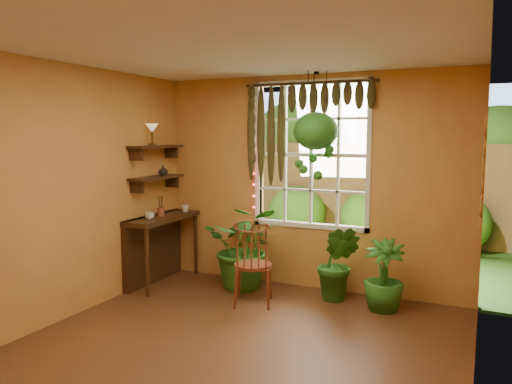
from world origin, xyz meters
TOP-DOWN VIEW (x-y plane):
  - floor at (0.00, 0.00)m, footprint 4.50×4.50m
  - ceiling at (0.00, 0.00)m, footprint 4.50×4.50m
  - wall_back at (0.00, 2.25)m, footprint 4.00×0.00m
  - wall_left at (-2.00, 0.00)m, footprint 0.00×4.50m
  - wall_right at (2.00, 0.00)m, footprint 0.00×4.50m
  - window at (0.00, 2.28)m, footprint 1.52×0.10m
  - valance_vine at (-0.08, 2.16)m, footprint 1.70×0.12m
  - string_lights at (-0.76, 2.19)m, footprint 0.03×0.03m
  - wall_plates at (1.98, 1.79)m, footprint 0.04×0.32m
  - counter_ledge at (-1.91, 1.60)m, footprint 0.40×1.20m
  - shelf_lower at (-1.88, 1.60)m, footprint 0.25×0.90m
  - shelf_upper at (-1.88, 1.60)m, footprint 0.25×0.90m
  - backyard at (0.24, 6.87)m, footprint 14.00×10.00m
  - windsor_chair at (-0.37, 1.33)m, footprint 0.56×0.58m
  - potted_plant_left at (-0.73, 1.87)m, footprint 1.19×1.12m
  - potted_plant_mid at (0.48, 1.88)m, footprint 0.51×0.42m
  - potted_plant_right at (1.03, 1.78)m, footprint 0.50×0.50m
  - hanging_basket at (0.13, 2.04)m, footprint 0.53×0.53m
  - cup_a at (-1.78, 1.30)m, footprint 0.13×0.13m
  - cup_b at (-1.72, 2.02)m, footprint 0.13×0.13m
  - brush_jar at (-1.80, 1.57)m, footprint 0.09×0.09m
  - shelf_vase at (-1.87, 1.73)m, footprint 0.16×0.16m
  - tiffany_lamp at (-1.86, 1.50)m, footprint 0.16×0.16m

SIDE VIEW (x-z plane):
  - floor at x=0.00m, z-range 0.00..0.00m
  - windsor_chair at x=-0.37m, z-range -0.25..0.92m
  - potted_plant_right at x=1.03m, z-range 0.00..0.80m
  - potted_plant_mid at x=0.48m, z-range 0.00..0.90m
  - potted_plant_left at x=-0.73m, z-range 0.00..1.08m
  - counter_ledge at x=-1.91m, z-range 0.10..1.00m
  - cup_b at x=-1.72m, z-range 0.90..0.99m
  - cup_a at x=-1.78m, z-range 0.90..0.99m
  - brush_jar at x=-1.80m, z-range 0.86..1.20m
  - backyard at x=0.24m, z-range -4.72..7.28m
  - wall_back at x=0.00m, z-range -0.65..3.35m
  - wall_left at x=-2.00m, z-range -0.90..3.60m
  - wall_right at x=2.00m, z-range -0.90..3.60m
  - shelf_lower at x=-1.88m, z-range 1.38..1.42m
  - shelf_vase at x=-1.87m, z-range 1.42..1.55m
  - wall_plates at x=1.98m, z-range 1.00..2.10m
  - window at x=0.00m, z-range 0.77..2.63m
  - string_lights at x=-0.76m, z-range 0.98..2.52m
  - shelf_upper at x=-1.88m, z-range 1.78..1.82m
  - hanging_basket at x=0.13m, z-range 1.29..2.59m
  - tiffany_lamp at x=-1.86m, z-range 1.88..2.16m
  - valance_vine at x=-0.08m, z-range 1.73..2.83m
  - ceiling at x=0.00m, z-range 2.70..2.70m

